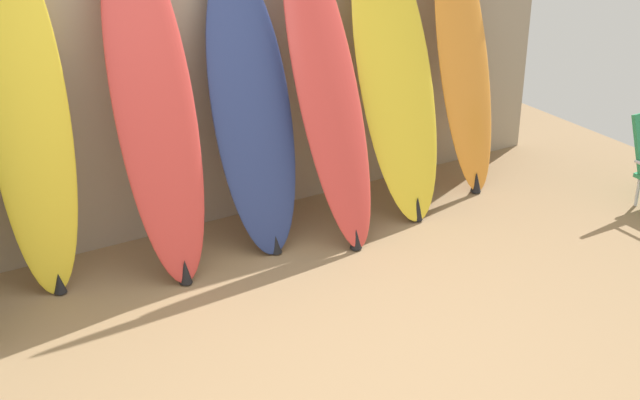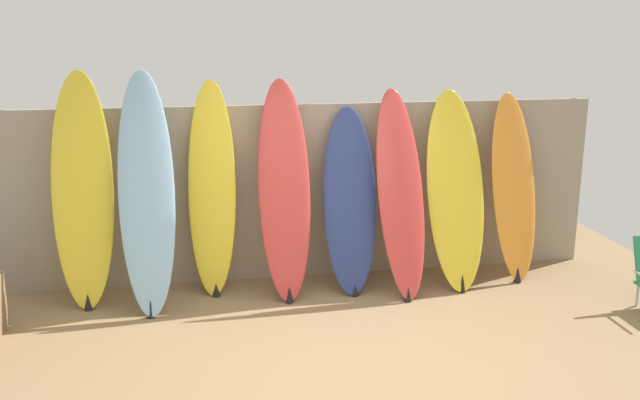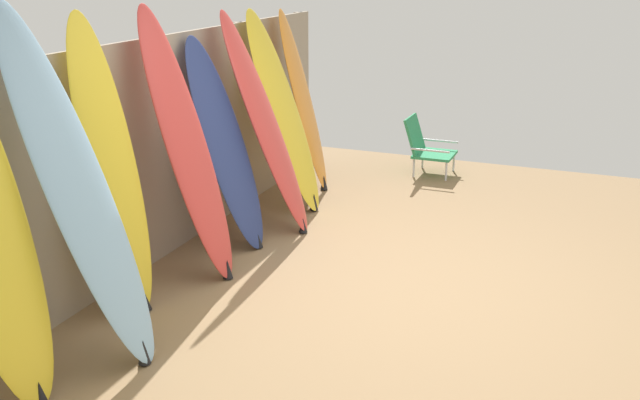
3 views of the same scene
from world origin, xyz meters
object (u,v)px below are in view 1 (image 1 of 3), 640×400
surfboard_navy_4 (252,111)px  surfboard_yellow_6 (396,76)px  surfboard_red_3 (155,108)px  surfboard_red_5 (328,91)px  surfboard_orange_7 (464,62)px  surfboard_yellow_2 (29,122)px

surfboard_navy_4 → surfboard_yellow_6: surfboard_yellow_6 is taller
surfboard_yellow_6 → surfboard_red_3: bearing=179.9°
surfboard_red_5 → surfboard_yellow_6: bearing=8.9°
surfboard_yellow_6 → surfboard_red_5: bearing=-171.1°
surfboard_orange_7 → surfboard_navy_4: bearing=-179.0°
surfboard_navy_4 → surfboard_red_3: bearing=-176.1°
surfboard_yellow_2 → surfboard_yellow_6: 2.41m
surfboard_red_3 → surfboard_yellow_6: (1.72, -0.00, -0.08)m
surfboard_yellow_6 → surfboard_yellow_2: bearing=176.0°
surfboard_yellow_6 → surfboard_orange_7: (0.66, 0.08, -0.02)m
surfboard_red_3 → surfboard_orange_7: surfboard_red_3 is taller
surfboard_yellow_2 → surfboard_navy_4: size_ratio=1.16×
surfboard_yellow_2 → surfboard_red_3: size_ratio=0.99×
surfboard_navy_4 → surfboard_red_5: 0.50m
surfboard_red_5 → surfboard_orange_7: surfboard_red_5 is taller
surfboard_red_3 → surfboard_navy_4: surfboard_red_3 is taller
surfboard_yellow_6 → surfboard_navy_4: bearing=177.5°
surfboard_red_3 → surfboard_yellow_6: surfboard_red_3 is taller
surfboard_navy_4 → surfboard_orange_7: (1.72, 0.03, 0.05)m
surfboard_yellow_2 → surfboard_orange_7: 3.06m
surfboard_yellow_2 → surfboard_red_3: surfboard_red_3 is taller
surfboard_red_3 → surfboard_red_5: surfboard_red_3 is taller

